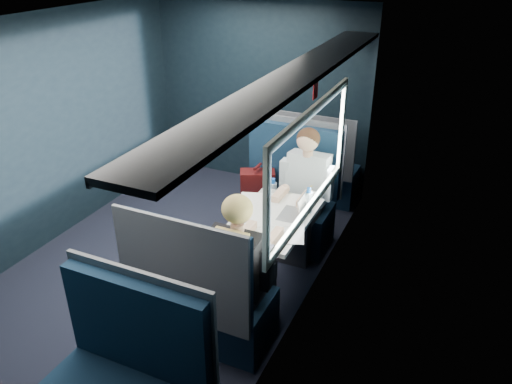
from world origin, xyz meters
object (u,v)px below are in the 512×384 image
at_px(seat_bay_far, 203,300).
at_px(bottle_small, 308,202).
at_px(seat_bay_near, 284,201).
at_px(woman, 241,262).
at_px(cup, 314,197).
at_px(seat_row_front, 314,170).
at_px(table, 270,224).
at_px(laptop, 298,211).
at_px(man, 304,187).

height_order(seat_bay_far, bottle_small, seat_bay_far).
height_order(seat_bay_near, bottle_small, seat_bay_near).
height_order(woman, cup, woman).
height_order(seat_bay_near, seat_row_front, seat_bay_near).
distance_m(table, seat_bay_far, 0.93).
distance_m(seat_bay_far, bottle_small, 1.25).
distance_m(table, cup, 0.51).
distance_m(seat_bay_near, laptop, 0.96).
height_order(woman, laptop, woman).
bearing_deg(seat_bay_near, laptop, -61.40).
distance_m(seat_row_front, laptop, 1.79).
bearing_deg(seat_row_front, man, -77.17).
relative_size(table, seat_bay_near, 0.79).
xyz_separation_m(table, seat_bay_far, (-0.18, -0.87, -0.25)).
height_order(table, laptop, laptop).
bearing_deg(seat_row_front, cup, -72.15).
height_order(seat_bay_near, cup, seat_bay_near).
bearing_deg(man, table, -95.52).
bearing_deg(cup, seat_row_front, 107.85).
bearing_deg(woman, seat_bay_near, 99.61).
bearing_deg(seat_bay_near, man, -33.28).
distance_m(seat_row_front, cup, 1.49).
bearing_deg(woman, seat_bay_far, -146.18).
distance_m(seat_bay_far, seat_row_front, 2.67).
height_order(seat_row_front, laptop, seat_row_front).
relative_size(woman, laptop, 4.42).
relative_size(woman, bottle_small, 5.50).
height_order(seat_bay_near, woman, woman).
xyz_separation_m(seat_bay_far, woman, (0.25, 0.17, 0.31)).
height_order(seat_row_front, cup, seat_row_front).
bearing_deg(woman, laptop, 78.90).
height_order(seat_bay_near, man, man).
xyz_separation_m(seat_bay_near, laptop, (0.43, -0.78, 0.38)).
xyz_separation_m(seat_row_front, cup, (0.44, -1.37, 0.37)).
xyz_separation_m(seat_bay_far, laptop, (0.41, 0.97, 0.39)).
distance_m(seat_bay_near, woman, 1.63).
xyz_separation_m(seat_bay_near, seat_row_front, (0.02, 0.92, -0.01)).
xyz_separation_m(laptop, cup, (0.04, 0.33, -0.02)).
xyz_separation_m(seat_bay_far, man, (0.25, 1.57, 0.30)).
bearing_deg(seat_bay_far, laptop, 67.21).
xyz_separation_m(seat_bay_near, man, (0.27, -0.18, 0.29)).
bearing_deg(laptop, table, -157.17).
bearing_deg(seat_bay_far, man, 80.97).
relative_size(seat_bay_far, woman, 0.95).
distance_m(table, seat_bay_near, 0.93).
bearing_deg(laptop, bottle_small, 65.17).
distance_m(seat_bay_far, man, 1.62).
height_order(man, cup, man).
xyz_separation_m(seat_row_front, man, (0.25, -1.10, 0.31)).
relative_size(seat_bay_near, woman, 0.95).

